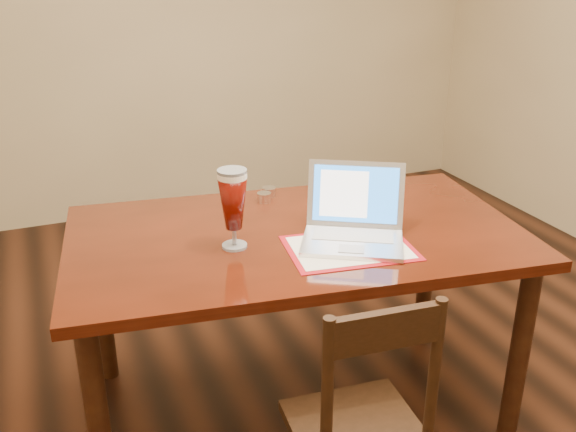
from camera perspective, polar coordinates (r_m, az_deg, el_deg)
name	(u,v)px	position (r m, az deg, el deg)	size (l,w,h in m)	color
ground	(335,406)	(2.85, 4.18, -16.46)	(5.00, 5.00, 0.00)	black
dining_table	(297,252)	(2.47, 0.77, -3.26)	(1.82, 1.18, 1.10)	#4A1609
dining_chair	(361,429)	(2.08, 6.50, -18.31)	(0.43, 0.41, 0.93)	black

